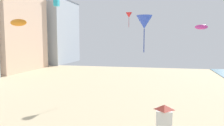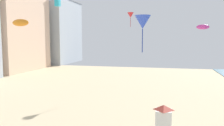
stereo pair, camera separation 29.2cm
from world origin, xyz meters
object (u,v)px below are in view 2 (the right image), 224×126
object	(u,v)px
lifeguard_stand	(163,115)
kite_orange_parafoil_2	(20,23)
kite_blue_delta	(143,22)
kite_magenta_parafoil	(203,27)
kite_red_delta	(131,15)
kite_cyan_box	(58,3)

from	to	relation	value
lifeguard_stand	kite_orange_parafoil_2	distance (m)	27.33
lifeguard_stand	kite_orange_parafoil_2	world-z (taller)	kite_orange_parafoil_2
kite_orange_parafoil_2	kite_blue_delta	bearing A→B (deg)	-41.01
kite_magenta_parafoil	kite_blue_delta	size ratio (longest dim) A/B	0.71
kite_red_delta	kite_blue_delta	xyz separation A→B (m)	(4.25, -22.82, -2.84)
lifeguard_stand	kite_magenta_parafoil	bearing A→B (deg)	60.20
kite_cyan_box	kite_red_delta	bearing A→B (deg)	61.15
lifeguard_stand	kite_red_delta	size ratio (longest dim) A/B	1.13
lifeguard_stand	kite_blue_delta	bearing A→B (deg)	-125.46
kite_magenta_parafoil	kite_orange_parafoil_2	bearing A→B (deg)	176.11
lifeguard_stand	kite_red_delta	world-z (taller)	kite_red_delta
kite_orange_parafoil_2	kite_red_delta	world-z (taller)	kite_red_delta
kite_blue_delta	kite_red_delta	bearing A→B (deg)	100.54
kite_cyan_box	kite_orange_parafoil_2	distance (m)	11.78
kite_magenta_parafoil	kite_blue_delta	world-z (taller)	kite_magenta_parafoil
kite_orange_parafoil_2	kite_magenta_parafoil	size ratio (longest dim) A/B	1.88
kite_magenta_parafoil	kite_red_delta	xyz separation A→B (m)	(-9.75, 6.90, 2.33)
kite_orange_parafoil_2	kite_red_delta	xyz separation A→B (m)	(16.09, 5.14, 1.27)
kite_magenta_parafoil	kite_red_delta	size ratio (longest dim) A/B	0.66
kite_magenta_parafoil	kite_red_delta	bearing A→B (deg)	144.72
kite_cyan_box	kite_red_delta	xyz separation A→B (m)	(6.51, 11.82, -0.35)
kite_cyan_box	kite_red_delta	distance (m)	13.49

